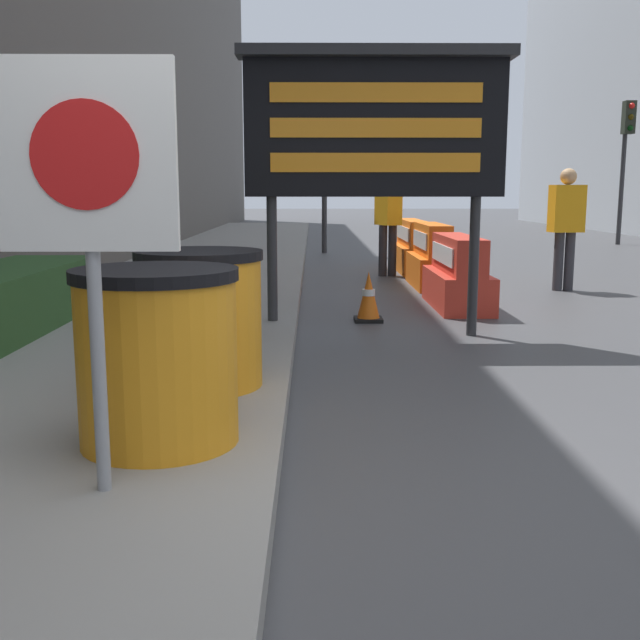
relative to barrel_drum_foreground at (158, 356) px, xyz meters
The scene contains 13 objects.
ground_plane 1.09m from the barrel_drum_foreground, 47.76° to the right, with size 120.00×120.00×0.00m, color #3F3F42.
barrel_drum_foreground is the anchor object (origin of this frame).
barrel_drum_middle 1.13m from the barrel_drum_foreground, 87.67° to the left, with size 0.83×0.83×0.89m.
warning_sign 1.05m from the barrel_drum_foreground, 100.33° to the right, with size 0.72×0.08×1.78m.
message_board 4.13m from the barrel_drum_foreground, 69.30° to the left, with size 2.59×0.36×2.74m.
jersey_barrier_red_striped 6.04m from the barrel_drum_foreground, 64.92° to the left, with size 0.61×1.74×0.88m.
jersey_barrier_orange_far 7.94m from the barrel_drum_foreground, 71.19° to the left, with size 0.57×1.63×0.94m.
jersey_barrier_orange_near 10.04m from the barrel_drum_foreground, 75.22° to the left, with size 0.54×2.05×0.91m.
traffic_cone_near 4.68m from the barrel_drum_foreground, 72.68° to the left, with size 0.31×0.31×0.55m.
traffic_light_near_curb 13.92m from the barrel_drum_foreground, 85.62° to the left, with size 0.28×0.44×3.50m.
traffic_light_far_side 18.87m from the barrel_drum_foreground, 61.18° to the left, with size 0.28×0.45×3.74m.
pedestrian_worker 9.20m from the barrel_drum_foreground, 77.15° to the left, with size 0.44×0.54×1.78m.
pedestrian_passerby 8.32m from the barrel_drum_foreground, 58.04° to the left, with size 0.48×0.32×1.74m.
Camera 1 is at (0.16, -2.99, 1.41)m, focal length 42.00 mm.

